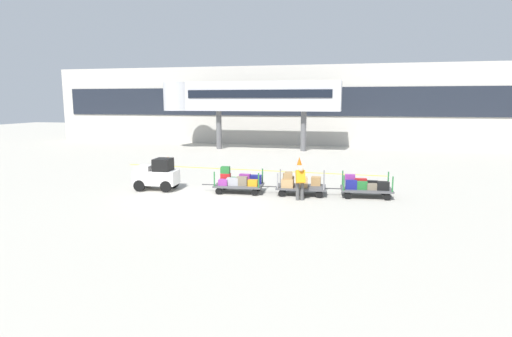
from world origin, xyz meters
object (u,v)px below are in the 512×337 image
at_px(baggage_cart_middle, 299,184).
at_px(safety_cone_far, 168,160).
at_px(safety_cone_near, 299,161).
at_px(baggage_cart_tail, 365,186).
at_px(baggage_cart_lead, 239,182).
at_px(baggage_tug, 157,175).
at_px(baggage_handler, 300,181).

distance_m(baggage_cart_middle, safety_cone_far, 12.78).
bearing_deg(safety_cone_near, baggage_cart_middle, -82.94).
distance_m(baggage_cart_tail, safety_cone_near, 10.08).
xyz_separation_m(baggage_cart_lead, safety_cone_near, (1.73, 9.57, -0.24)).
bearing_deg(baggage_cart_tail, safety_cone_near, 114.70).
relative_size(baggage_tug, safety_cone_far, 3.95).
height_order(baggage_cart_lead, baggage_cart_middle, baggage_cart_lead).
bearing_deg(baggage_cart_middle, safety_cone_near, 97.06).
height_order(baggage_tug, baggage_cart_tail, baggage_tug).
xyz_separation_m(baggage_cart_lead, baggage_handler, (3.11, -1.04, 0.35)).
xyz_separation_m(baggage_cart_tail, safety_cone_far, (-13.29, 7.42, -0.22)).
bearing_deg(baggage_handler, safety_cone_near, 97.43).
bearing_deg(baggage_cart_lead, baggage_tug, -175.37).
distance_m(baggage_tug, safety_cone_far, 8.79).
height_order(baggage_cart_tail, baggage_handler, baggage_handler).
bearing_deg(baggage_cart_tail, baggage_tug, -175.78).
distance_m(baggage_cart_lead, safety_cone_near, 9.72).
height_order(baggage_cart_tail, safety_cone_far, baggage_cart_tail).
xyz_separation_m(baggage_cart_middle, safety_cone_near, (-1.16, 9.38, -0.25)).
distance_m(baggage_cart_middle, baggage_handler, 1.29).
xyz_separation_m(safety_cone_near, safety_cone_far, (-9.08, -1.73, 0.00)).
height_order(baggage_tug, baggage_cart_lead, baggage_tug).
distance_m(baggage_cart_tail, baggage_handler, 3.20).
height_order(baggage_tug, baggage_cart_middle, baggage_tug).
bearing_deg(baggage_handler, baggage_tug, 174.47).
relative_size(baggage_cart_middle, baggage_cart_tail, 1.00).
bearing_deg(baggage_tug, safety_cone_far, 111.45).
height_order(baggage_cart_lead, safety_cone_near, baggage_cart_lead).
relative_size(baggage_cart_lead, safety_cone_near, 5.54).
bearing_deg(baggage_handler, safety_cone_far, 139.70).
bearing_deg(safety_cone_far, baggage_handler, -40.30).
distance_m(baggage_cart_middle, safety_cone_near, 9.46).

